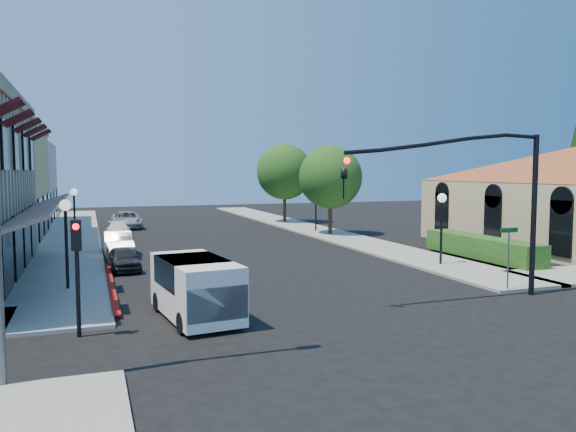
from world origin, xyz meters
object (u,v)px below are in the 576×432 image
object	(u,v)px
street_tree_b	(285,172)
lamppost_left_far	(74,202)
secondary_signal	(77,256)
street_name_sign	(509,248)
parked_car_a	(123,259)
lamppost_right_near	(442,211)
lamppost_right_far	(316,196)
parked_car_c	(118,230)
street_tree_a	(330,177)
parked_car_b	(118,244)
parked_car_d	(126,220)
signal_mast_arm	(487,187)
white_van	(196,285)
lamppost_left_near	(66,221)
cobra_streetlight	(11,142)

from	to	relation	value
street_tree_b	lamppost_left_far	world-z (taller)	street_tree_b
secondary_signal	lamppost_left_far	bearing A→B (deg)	91.39
street_name_sign	parked_car_a	size ratio (longest dim) A/B	0.77
lamppost_right_near	street_name_sign	bearing A→B (deg)	-99.78
lamppost_right_far	parked_car_c	bearing A→B (deg)	175.99
street_tree_a	parked_car_b	size ratio (longest dim) A/B	1.56
parked_car_a	parked_car_d	size ratio (longest dim) A/B	0.66
lamppost_right_near	parked_car_d	xyz separation A→B (m)	(-13.30, 24.00, -2.06)
signal_mast_arm	parked_car_b	size ratio (longest dim) A/B	1.93
street_tree_b	lamppost_right_far	distance (m)	8.21
secondary_signal	white_van	xyz separation A→B (m)	(3.46, 0.87, -1.22)
street_tree_a	lamppost_left_near	xyz separation A→B (m)	(-17.30, -14.00, -1.46)
secondary_signal	lamppost_left_far	size ratio (longest dim) A/B	0.93
lamppost_left_near	white_van	xyz separation A→B (m)	(3.96, -5.73, -1.64)
street_tree_b	cobra_streetlight	bearing A→B (deg)	-117.83
parked_car_a	cobra_streetlight	bearing A→B (deg)	-107.25
street_tree_b	street_name_sign	distance (m)	29.96
street_tree_a	parked_car_d	distance (m)	17.24
street_tree_b	secondary_signal	xyz separation A→B (m)	(-16.80, -30.59, -2.23)
street_tree_b	parked_car_b	size ratio (longest dim) A/B	1.69
white_van	parked_car_d	size ratio (longest dim) A/B	0.92
signal_mast_arm	white_van	distance (m)	10.85
lamppost_left_near	parked_car_a	xyz separation A→B (m)	(2.30, 4.00, -2.18)
white_van	secondary_signal	bearing A→B (deg)	-165.92
street_tree_b	secondary_signal	size ratio (longest dim) A/B	2.11
street_tree_a	parked_car_c	distance (m)	15.33
street_tree_b	lamppost_right_far	xyz separation A→B (m)	(-0.30, -8.00, -1.81)
parked_car_b	secondary_signal	bearing A→B (deg)	-97.94
white_van	parked_car_a	xyz separation A→B (m)	(-1.66, 9.73, -0.55)
street_tree_a	cobra_streetlight	size ratio (longest dim) A/B	0.70
street_tree_a	signal_mast_arm	bearing A→B (deg)	-98.17
parked_car_d	lamppost_right_near	bearing A→B (deg)	-61.39
cobra_streetlight	parked_car_c	size ratio (longest dim) A/B	2.45
street_tree_a	parked_car_b	world-z (taller)	street_tree_a
street_tree_b	parked_car_b	bearing A→B (deg)	-134.39
cobra_streetlight	parked_car_a	xyz separation A→B (m)	(2.95, 14.00, -4.72)
parked_car_a	parked_car_d	bearing A→B (deg)	80.63
street_name_sign	lamppost_right_far	size ratio (longest dim) A/B	0.70
street_tree_a	lamppost_right_far	distance (m)	2.49
street_name_sign	white_van	size ratio (longest dim) A/B	0.56
cobra_streetlight	parked_car_c	bearing A→B (deg)	82.89
white_van	parked_car_c	distance (m)	22.77
street_tree_b	parked_car_c	distance (m)	16.66
street_name_sign	parked_car_d	world-z (taller)	street_name_sign
secondary_signal	lamppost_right_far	xyz separation A→B (m)	(16.50, 22.59, 0.42)
parked_car_c	parked_car_b	bearing A→B (deg)	-90.98
street_tree_a	lamppost_left_near	distance (m)	22.30
parked_car_a	white_van	bearing A→B (deg)	-85.69
street_name_sign	lamppost_left_near	size ratio (longest dim) A/B	0.70
signal_mast_arm	parked_car_c	size ratio (longest dim) A/B	2.11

